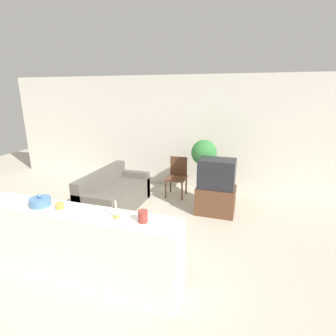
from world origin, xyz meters
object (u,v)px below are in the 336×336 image
at_px(television, 217,173).
at_px(wooden_chair, 177,175).
at_px(couch, 114,196).
at_px(potted_plant, 204,153).
at_px(decorative_bowl, 40,202).

bearing_deg(television, wooden_chair, 145.29).
bearing_deg(wooden_chair, couch, -131.23).
bearing_deg(wooden_chair, television, -34.71).
xyz_separation_m(television, potted_plant, (-0.36, 0.60, 0.24)).
xyz_separation_m(television, decorative_bowl, (-1.84, -2.47, 0.20)).
distance_m(couch, potted_plant, 2.08).
bearing_deg(decorative_bowl, couch, 93.88).
height_order(television, wooden_chair, television).
height_order(couch, wooden_chair, wooden_chair).
xyz_separation_m(wooden_chair, potted_plant, (0.61, -0.08, 0.57)).
relative_size(television, wooden_chair, 0.78).
bearing_deg(potted_plant, couch, -146.51).
relative_size(couch, potted_plant, 2.69).
distance_m(television, potted_plant, 0.74).
bearing_deg(decorative_bowl, potted_plant, 64.26).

